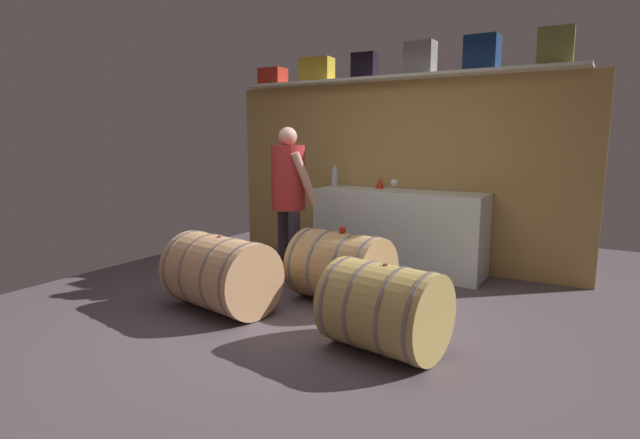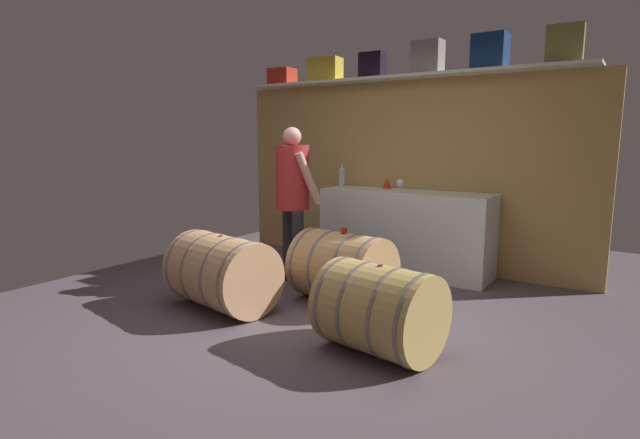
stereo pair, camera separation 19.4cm
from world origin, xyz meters
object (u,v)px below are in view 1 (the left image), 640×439
red_funnel (380,183)px  wine_barrel_near (341,267)px  tasting_cup (342,230)px  toolcase_olive (556,47)px  wine_bottle_clear (335,176)px  toolcase_navy (482,53)px  winemaker_pouring (289,189)px  work_cabinet (398,231)px  wine_barrel_far (384,308)px  toolcase_grey (420,58)px  wine_glass (394,183)px  wine_barrel_flank (221,273)px  toolcase_red (273,77)px  toolcase_black (365,66)px  toolcase_yellow (317,70)px

red_funnel → wine_barrel_near: red_funnel is taller
red_funnel → tasting_cup: size_ratio=2.05×
toolcase_olive → red_funnel: (-1.80, -0.03, -1.40)m
wine_bottle_clear → toolcase_navy: bearing=5.3°
wine_barrel_near → winemaker_pouring: 1.03m
work_cabinet → wine_barrel_far: bearing=-70.7°
toolcase_grey → wine_glass: size_ratio=2.38×
wine_barrel_near → winemaker_pouring: winemaker_pouring is taller
toolcase_grey → tasting_cup: toolcase_grey is taller
wine_barrel_flank → red_funnel: bearing=87.0°
toolcase_red → wine_bottle_clear: 1.63m
toolcase_olive → wine_bottle_clear: toolcase_olive is taller
tasting_cup → winemaker_pouring: size_ratio=0.04×
toolcase_black → wine_barrel_flank: 3.04m
toolcase_yellow → wine_barrel_far: bearing=-54.6°
toolcase_grey → wine_bottle_clear: (-0.99, -0.15, -1.33)m
toolcase_red → toolcase_olive: 3.37m
toolcase_yellow → red_funnel: size_ratio=3.18×
toolcase_grey → wine_barrel_near: 2.57m
toolcase_navy → winemaker_pouring: 2.46m
toolcase_red → work_cabinet: size_ratio=0.16×
toolcase_navy → wine_barrel_near: size_ratio=0.37×
toolcase_red → work_cabinet: bearing=-8.4°
toolcase_red → wine_barrel_far: (2.63, -2.33, -2.00)m
wine_barrel_far → wine_barrel_flank: 1.60m
toolcase_yellow → toolcase_navy: toolcase_navy is taller
wine_barrel_flank → toolcase_grey: bearing=77.1°
work_cabinet → wine_glass: 0.61m
work_cabinet → wine_barrel_flank: bearing=-112.4°
red_funnel → winemaker_pouring: bearing=-110.4°
toolcase_black → toolcase_navy: 1.35m
toolcase_grey → toolcase_navy: size_ratio=1.02×
toolcase_grey → toolcase_navy: toolcase_grey is taller
toolcase_grey → work_cabinet: 1.94m
wine_barrel_near → toolcase_red: bearing=148.9°
toolcase_black → wine_barrel_near: bearing=-74.2°
wine_bottle_clear → wine_glass: wine_bottle_clear is taller
tasting_cup → toolcase_red: bearing=140.6°
toolcase_red → toolcase_grey: size_ratio=0.89×
wine_barrel_far → winemaker_pouring: winemaker_pouring is taller
toolcase_grey → toolcase_olive: bearing=2.1°
work_cabinet → wine_barrel_far: size_ratio=2.19×
toolcase_yellow → wine_glass: bearing=-23.1°
toolcase_grey → work_cabinet: bearing=-120.0°
toolcase_yellow → toolcase_navy: size_ratio=1.14×
toolcase_black → wine_barrel_far: (1.30, -2.33, -2.04)m
toolcase_red → toolcase_olive: bearing=-2.4°
toolcase_navy → toolcase_red: bearing=-178.9°
toolcase_red → wine_glass: toolcase_red is taller
toolcase_yellow → work_cabinet: bearing=-13.9°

